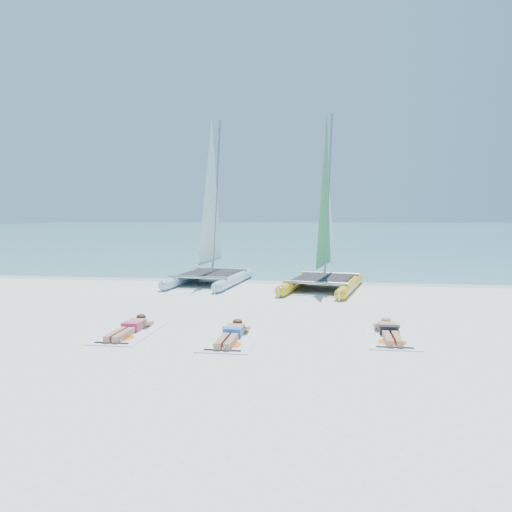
{
  "coord_description": "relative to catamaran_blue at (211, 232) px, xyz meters",
  "views": [
    {
      "loc": [
        1.67,
        -13.0,
        2.55
      ],
      "look_at": [
        -0.4,
        1.2,
        1.3
      ],
      "focal_mm": 35.0,
      "sensor_mm": 36.0,
      "label": 1
    }
  ],
  "objects": [
    {
      "name": "sunbather_c",
      "position": [
        5.47,
        -7.12,
        -1.74
      ],
      "size": [
        0.37,
        1.73,
        0.26
      ],
      "color": "tan",
      "rests_on": "towel_c"
    },
    {
      "name": "sunbather_a",
      "position": [
        0.04,
        -7.59,
        -1.74
      ],
      "size": [
        0.37,
        1.73,
        0.26
      ],
      "color": "tan",
      "rests_on": "towel_a"
    },
    {
      "name": "wet_sand_strip",
      "position": [
        2.53,
        0.96,
        -1.85
      ],
      "size": [
        140.0,
        1.4,
        0.01
      ],
      "primitive_type": "cube",
      "color": "silver",
      "rests_on": "ground"
    },
    {
      "name": "catamaran_yellow",
      "position": [
        4.12,
        -0.42,
        0.09
      ],
      "size": [
        2.95,
        4.97,
        6.17
      ],
      "rotation": [
        0.0,
        0.0,
        -0.18
      ],
      "color": "yellow",
      "rests_on": "ground"
    },
    {
      "name": "sunbather_b",
      "position": [
        2.29,
        -7.78,
        -1.74
      ],
      "size": [
        0.37,
        1.73,
        0.26
      ],
      "color": "tan",
      "rests_on": "towel_b"
    },
    {
      "name": "sea",
      "position": [
        2.53,
        58.46,
        -1.85
      ],
      "size": [
        140.0,
        115.0,
        0.01
      ],
      "primitive_type": "cube",
      "color": "#78C9C3",
      "rests_on": "ground"
    },
    {
      "name": "ground",
      "position": [
        2.53,
        -4.54,
        -1.86
      ],
      "size": [
        140.0,
        140.0,
        0.0
      ],
      "primitive_type": "plane",
      "color": "white",
      "rests_on": "ground"
    },
    {
      "name": "towel_a",
      "position": [
        0.04,
        -7.78,
        -1.85
      ],
      "size": [
        1.0,
        1.85,
        0.02
      ],
      "primitive_type": "cube",
      "color": "white",
      "rests_on": "ground"
    },
    {
      "name": "towel_b",
      "position": [
        2.29,
        -7.98,
        -1.85
      ],
      "size": [
        1.0,
        1.85,
        0.02
      ],
      "primitive_type": "cube",
      "color": "white",
      "rests_on": "ground"
    },
    {
      "name": "towel_c",
      "position": [
        5.47,
        -7.31,
        -1.85
      ],
      "size": [
        1.0,
        1.85,
        0.02
      ],
      "primitive_type": "cube",
      "color": "white",
      "rests_on": "ground"
    },
    {
      "name": "catamaran_blue",
      "position": [
        0.0,
        0.0,
        0.0
      ],
      "size": [
        2.61,
        4.75,
        6.22
      ],
      "rotation": [
        0.0,
        0.0,
        -0.1
      ],
      "color": "silver",
      "rests_on": "ground"
    }
  ]
}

